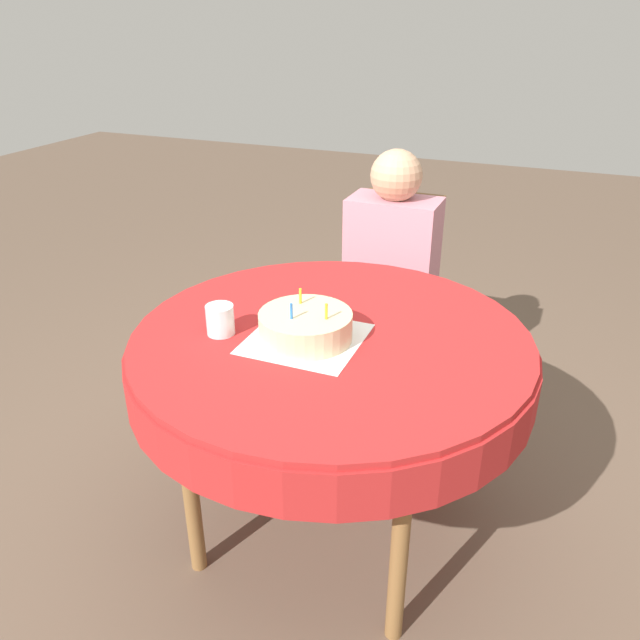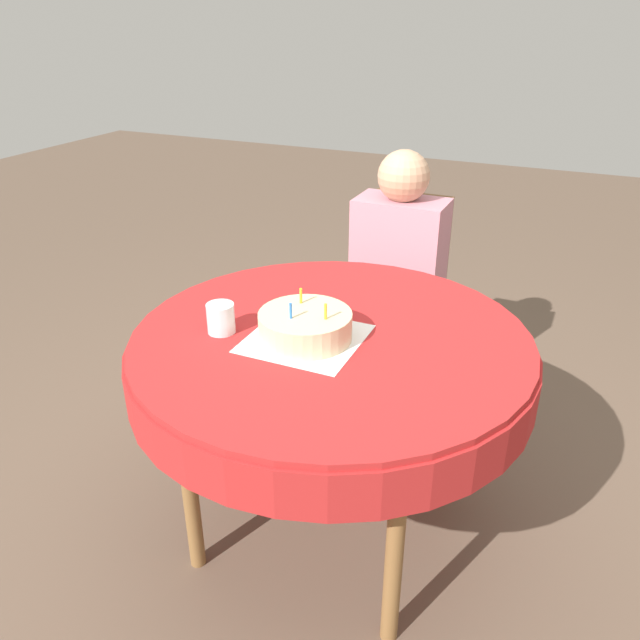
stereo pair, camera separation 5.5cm
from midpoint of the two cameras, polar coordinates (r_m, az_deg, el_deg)
ground_plane at (r=2.33m, az=1.59°, el=-18.21°), size 12.00×12.00×0.00m
dining_table at (r=1.91m, az=1.84°, el=-3.65°), size 1.22×1.22×0.77m
chair at (r=2.81m, az=7.99°, el=2.19°), size 0.38×0.38×0.93m
person at (r=2.66m, az=7.67°, el=5.37°), size 0.37×0.31×1.15m
napkin at (r=1.84m, az=-0.49°, el=-1.70°), size 0.32×0.32×0.00m
birthday_cake at (r=1.82m, az=-0.49°, el=-0.54°), size 0.27×0.27×0.13m
drinking_glass at (r=1.88m, az=-8.23°, el=0.16°), size 0.08×0.08×0.09m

